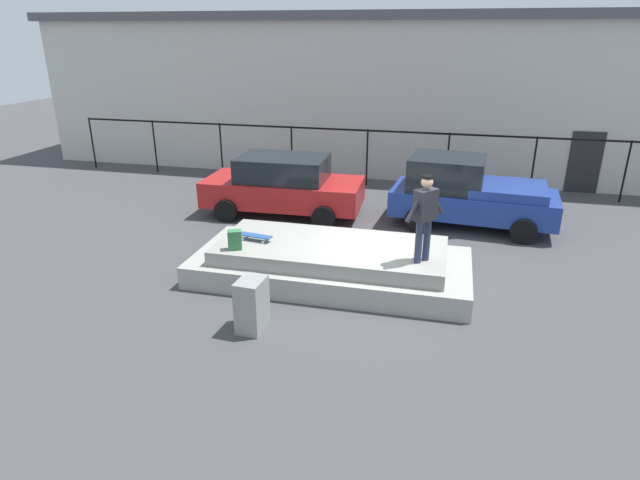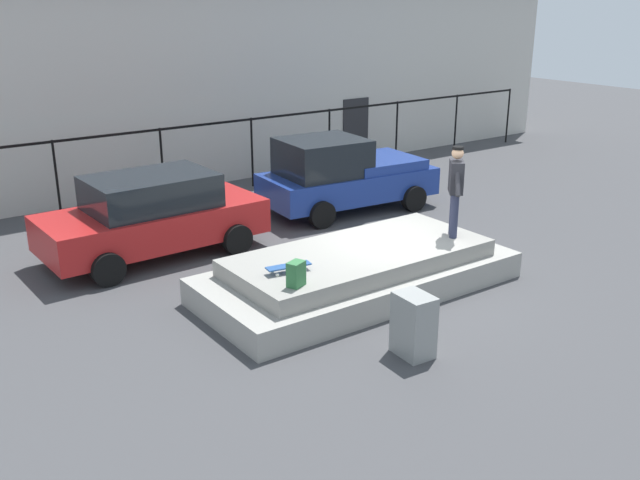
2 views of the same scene
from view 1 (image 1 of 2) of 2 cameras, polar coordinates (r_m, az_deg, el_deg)
ground_plane at (r=11.50m, az=5.52°, el=-4.33°), size 60.00×60.00×0.00m
concrete_ledge at (r=11.43m, az=1.15°, el=-2.43°), size 5.85×2.61×0.78m
skateboarder at (r=10.28m, az=11.16°, el=2.91°), size 0.71×0.82×1.72m
skateboard at (r=11.52m, az=-6.97°, el=0.44°), size 0.78×0.32×0.12m
backpack at (r=11.07m, az=-9.11°, el=0.02°), size 0.34×0.29×0.41m
car_red_sedan_near at (r=15.37m, az=-3.94°, el=5.89°), size 4.53×2.29×1.70m
car_blue_pickup_mid at (r=14.96m, az=15.53°, el=4.89°), size 4.44×2.40×1.86m
utility_box at (r=9.54m, az=-7.31°, el=-6.88°), size 0.48×0.63×0.97m
fence_row at (r=18.14m, az=9.31°, el=9.74°), size 24.06×0.06×1.93m
warehouse_building at (r=23.01m, az=10.74°, el=15.72°), size 28.92×8.96×5.62m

